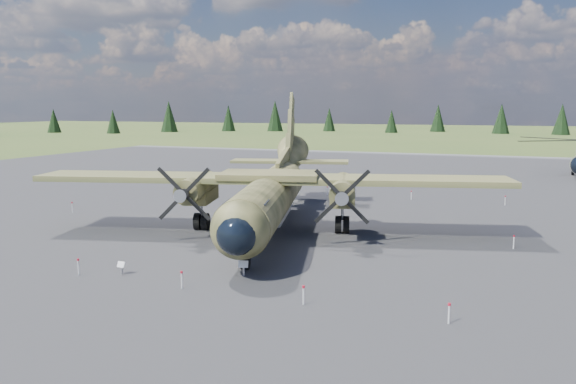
% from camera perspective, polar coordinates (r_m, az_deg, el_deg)
% --- Properties ---
extents(ground, '(500.00, 500.00, 0.00)m').
position_cam_1_polar(ground, '(39.40, -2.86, -3.68)').
color(ground, '#4B5626').
rests_on(ground, ground).
extents(apron, '(120.00, 120.00, 0.04)m').
position_cam_1_polar(apron, '(48.54, 1.93, -1.34)').
color(apron, '#5C5B60').
rests_on(apron, ground).
extents(transport_plane, '(31.00, 27.73, 10.30)m').
position_cam_1_polar(transport_plane, '(38.34, -1.63, 0.48)').
color(transport_plane, '#3E3E21').
rests_on(transport_plane, ground).
extents(info_placard_left, '(0.44, 0.21, 0.68)m').
position_cam_1_polar(info_placard_left, '(29.70, -16.57, -7.21)').
color(info_placard_left, gray).
rests_on(info_placard_left, ground).
extents(info_placard_right, '(0.53, 0.31, 0.79)m').
position_cam_1_polar(info_placard_right, '(28.34, -4.56, -7.48)').
color(info_placard_right, gray).
rests_on(info_placard_right, ground).
extents(barrier_fence, '(33.12, 29.62, 0.85)m').
position_cam_1_polar(barrier_fence, '(39.41, -3.52, -2.92)').
color(barrier_fence, silver).
rests_on(barrier_fence, ground).
extents(treeline, '(337.33, 341.16, 10.98)m').
position_cam_1_polar(treeline, '(37.32, 3.21, 2.98)').
color(treeline, black).
rests_on(treeline, ground).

